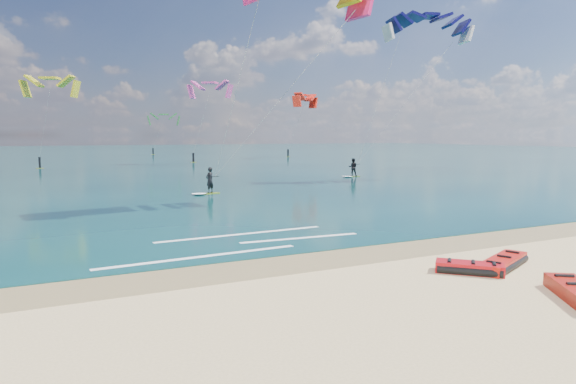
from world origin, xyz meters
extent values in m
plane|color=tan|center=(0.00, 40.00, 0.00)|extent=(320.00, 320.00, 0.00)
cube|color=olive|center=(0.00, 3.00, 0.00)|extent=(320.00, 2.40, 0.01)
cube|color=#093134|center=(0.00, 104.00, 0.02)|extent=(320.00, 200.00, 0.04)
cube|color=#C3EF1C|center=(3.78, 22.90, 0.07)|extent=(1.41, 0.63, 0.06)
imported|color=black|center=(3.78, 22.90, 0.99)|extent=(0.79, 0.72, 1.80)
cylinder|color=black|center=(4.08, 22.60, 1.25)|extent=(0.55, 0.13, 0.04)
cube|color=#9FD41F|center=(20.99, 30.90, 0.07)|extent=(1.44, 0.73, 0.06)
imported|color=black|center=(20.99, 30.90, 0.96)|extent=(1.07, 1.01, 1.75)
cylinder|color=black|center=(21.29, 30.60, 1.27)|extent=(0.55, 0.17, 0.04)
cube|color=white|center=(-2.25, 5.00, 0.04)|extent=(7.08, 0.62, 0.01)
cube|color=white|center=(0.43, 8.10, 0.04)|extent=(7.33, 0.51, 0.01)
cube|color=white|center=(2.22, 6.30, 0.04)|extent=(5.03, 0.60, 0.01)
camera|label=1|loc=(-7.13, -11.47, 4.12)|focal=32.00mm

